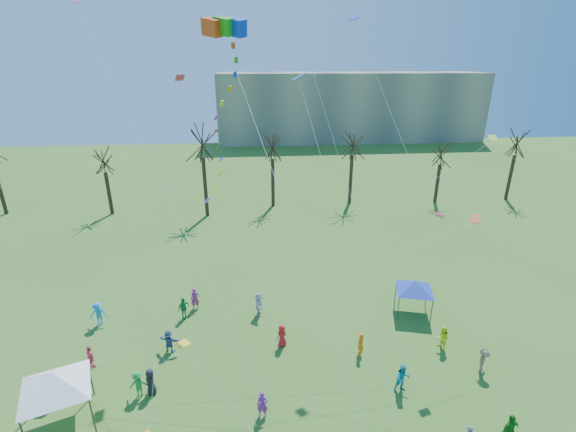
{
  "coord_description": "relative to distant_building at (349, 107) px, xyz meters",
  "views": [
    {
      "loc": [
        -1.06,
        -12.1,
        17.72
      ],
      "look_at": [
        0.52,
        5.0,
        11.0
      ],
      "focal_mm": 25.0,
      "sensor_mm": 36.0,
      "label": 1
    }
  ],
  "objects": [
    {
      "name": "distant_building",
      "position": [
        0.0,
        0.0,
        0.0
      ],
      "size": [
        60.0,
        14.0,
        15.0
      ],
      "primitive_type": "cube",
      "color": "gray",
      "rests_on": "ground"
    },
    {
      "name": "bare_tree_row",
      "position": [
        -21.87,
        -45.93,
        -0.41
      ],
      "size": [
        70.07,
        9.03,
        11.34
      ],
      "color": "black",
      "rests_on": "ground"
    },
    {
      "name": "big_box_kite",
      "position": [
        -24.26,
        -72.52,
        6.82
      ],
      "size": [
        4.27,
        7.96,
        22.33
      ],
      "color": "red",
      "rests_on": "ground"
    },
    {
      "name": "canopy_tent_white",
      "position": [
        -33.24,
        -77.54,
        -4.67
      ],
      "size": [
        4.16,
        4.16,
        3.34
      ],
      "color": "#3F3F44",
      "rests_on": "ground"
    },
    {
      "name": "canopy_tent_blue",
      "position": [
        -11.44,
        -69.59,
        -5.24
      ],
      "size": [
        3.45,
        3.45,
        2.67
      ],
      "color": "#3F3F44",
      "rests_on": "ground"
    },
    {
      "name": "festival_crowd",
      "position": [
        -23.45,
        -75.38,
        -6.64
      ],
      "size": [
        26.5,
        15.39,
        1.85
      ],
      "color": "red",
      "rests_on": "ground"
    },
    {
      "name": "small_kites_aloft",
      "position": [
        -22.45,
        -70.36,
        6.44
      ],
      "size": [
        28.91,
        19.17,
        33.55
      ],
      "color": "orange",
      "rests_on": "ground"
    }
  ]
}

